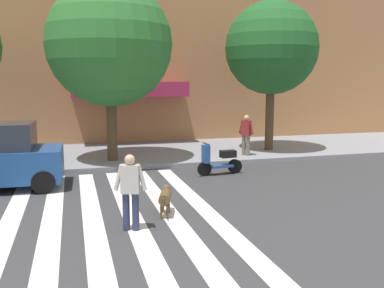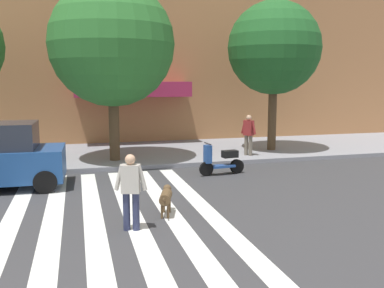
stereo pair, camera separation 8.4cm
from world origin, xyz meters
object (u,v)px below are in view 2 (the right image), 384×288
(street_tree_further, at_px, (274,48))
(pedestrian_dog_walker, at_px, (131,188))
(street_tree_middle, at_px, (112,44))
(pedestrian_bystander, at_px, (249,133))
(dog_on_leash, at_px, (166,197))
(parked_scooter, at_px, (222,161))

(street_tree_further, xyz_separation_m, pedestrian_dog_walker, (-7.15, -8.10, -3.58))
(street_tree_middle, bearing_deg, pedestrian_bystander, -4.28)
(dog_on_leash, bearing_deg, pedestrian_dog_walker, -138.07)
(street_tree_further, height_order, pedestrian_dog_walker, street_tree_further)
(street_tree_middle, xyz_separation_m, street_tree_further, (6.84, 0.65, 0.03))
(pedestrian_dog_walker, xyz_separation_m, dog_on_leash, (0.92, 0.83, -0.48))
(pedestrian_dog_walker, bearing_deg, street_tree_further, 48.57)
(pedestrian_dog_walker, xyz_separation_m, pedestrian_bystander, (5.61, 7.05, 0.15))
(street_tree_middle, relative_size, pedestrian_dog_walker, 4.05)
(pedestrian_bystander, bearing_deg, pedestrian_dog_walker, -128.54)
(street_tree_further, bearing_deg, dog_on_leash, -130.57)
(parked_scooter, bearing_deg, pedestrian_dog_walker, -128.30)
(street_tree_middle, bearing_deg, parked_scooter, -40.71)
(parked_scooter, relative_size, dog_on_leash, 1.59)
(street_tree_further, bearing_deg, pedestrian_bystander, -145.58)
(dog_on_leash, bearing_deg, street_tree_further, 49.43)
(street_tree_middle, distance_m, dog_on_leash, 7.77)
(street_tree_middle, height_order, pedestrian_dog_walker, street_tree_middle)
(street_tree_further, relative_size, pedestrian_dog_walker, 3.87)
(street_tree_further, bearing_deg, street_tree_middle, -174.54)
(dog_on_leash, distance_m, pedestrian_bystander, 7.81)
(pedestrian_dog_walker, height_order, dog_on_leash, pedestrian_dog_walker)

